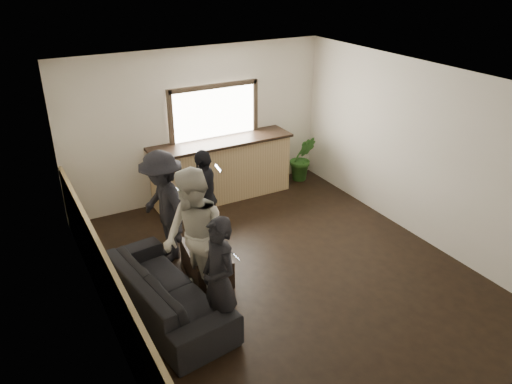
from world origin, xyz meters
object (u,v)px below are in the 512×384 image
bar_counter (222,166)px  person_c (164,207)px  coffee_table (207,262)px  person_d (205,197)px  person_b (194,240)px  potted_plant (302,158)px  sofa (164,290)px  person_a (219,280)px  cup_a (194,243)px  cup_b (220,249)px

bar_counter → person_c: 2.23m
person_c → coffee_table: bearing=19.5°
bar_counter → person_d: bar_counter is taller
bar_counter → person_b: (-1.65, -2.71, 0.31)m
potted_plant → person_b: person_b is taller
bar_counter → person_c: size_ratio=1.56×
sofa → person_a: bearing=-156.5°
cup_a → potted_plant: bearing=32.2°
person_a → person_c: size_ratio=0.92×
coffee_table → bar_counter: bearing=59.6°
bar_counter → coffee_table: 2.61m
cup_a → potted_plant: potted_plant is taller
potted_plant → person_c: 3.75m
person_b → person_d: size_ratio=1.20×
bar_counter → potted_plant: (1.79, -0.05, -0.17)m
coffee_table → person_d: (0.38, 0.87, 0.58)m
person_a → person_d: bearing=155.2°
cup_b → person_c: size_ratio=0.06×
sofa → cup_b: (0.96, 0.37, 0.13)m
person_b → person_d: person_b is taller
person_c → cup_b: bearing=24.8°
cup_a → person_c: (-0.23, 0.56, 0.40)m
potted_plant → person_a: size_ratio=0.59×
coffee_table → person_a: person_a is taller
coffee_table → cup_b: cup_b is taller
cup_a → person_a: person_a is taller
sofa → person_a: (0.45, -0.73, 0.47)m
sofa → cup_a: size_ratio=17.15×
person_a → person_b: (-0.00, 0.74, 0.15)m
person_c → person_d: 0.74m
bar_counter → person_b: size_ratio=1.43×
cup_b → potted_plant: 3.73m
coffee_table → person_a: size_ratio=0.59×
bar_counter → person_c: bearing=-137.6°
sofa → potted_plant: potted_plant is taller
coffee_table → cup_b: bearing=-39.2°
potted_plant → bar_counter: bearing=178.5°
person_b → cup_b: bearing=120.4°
bar_counter → person_d: (-0.92, -1.35, 0.15)m
person_c → person_d: size_ratio=1.10×
sofa → person_b: size_ratio=1.19×
cup_b → potted_plant: potted_plant is taller
person_a → person_d: person_a is taller
sofa → cup_a: bearing=-54.5°
cup_a → person_c: bearing=112.7°
cup_b → person_a: 1.25m
bar_counter → person_a: size_ratio=1.69×
person_d → potted_plant: bearing=152.1°
cup_b → person_d: bearing=77.7°
coffee_table → person_b: 0.95m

